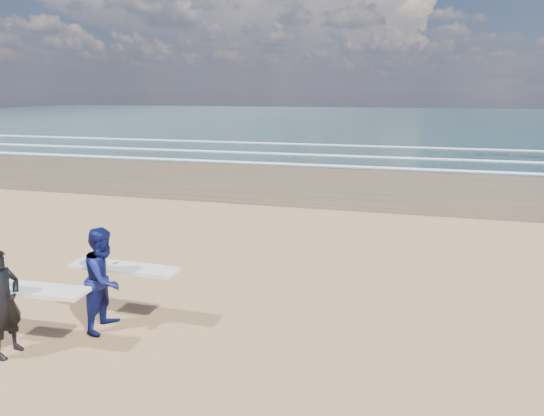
% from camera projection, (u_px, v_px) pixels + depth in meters
% --- Properties ---
extents(ocean, '(220.00, 100.00, 0.02)m').
position_uv_depth(ocean, '(498.00, 121.00, 70.91)').
color(ocean, '#193438').
rests_on(ocean, ground).
extents(surfer_near, '(2.22, 1.02, 1.93)m').
position_uv_depth(surfer_near, '(6.00, 301.00, 8.29)').
color(surfer_near, black).
rests_on(surfer_near, ground).
extents(surfer_far, '(2.21, 1.12, 2.01)m').
position_uv_depth(surfer_far, '(106.00, 278.00, 9.23)').
color(surfer_far, '#0E134F').
rests_on(surfer_far, ground).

